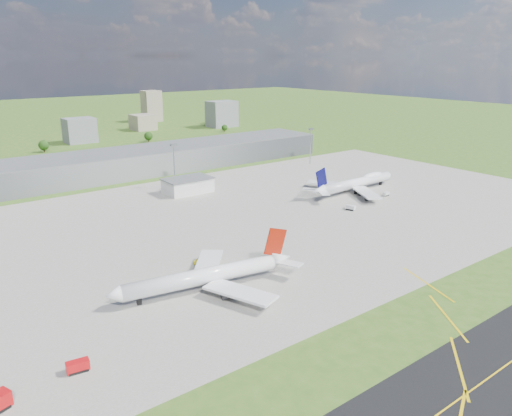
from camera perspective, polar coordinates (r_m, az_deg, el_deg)
ground at (r=328.04m, az=-13.67°, el=3.27°), size 1400.00×1400.00×0.00m
apron at (r=240.53m, az=-0.62°, el=-1.19°), size 360.00×190.00×0.08m
terminal at (r=339.93m, az=-14.80°, el=4.96°), size 300.00×42.00×15.00m
ops_building at (r=287.83m, az=-7.81°, el=2.53°), size 26.00×16.00×8.00m
mast_center at (r=297.66m, az=-9.36°, el=5.65°), size 3.50×2.00×25.90m
mast_east at (r=361.64m, az=6.28°, el=7.76°), size 3.50×2.00×25.90m
airliner_red_twin at (r=168.55m, az=-5.44°, el=-7.75°), size 65.31×50.35×17.98m
airliner_blue_quad at (r=293.59m, az=11.42°, el=2.83°), size 68.43×53.70×17.88m
crash_tender at (r=136.79m, az=-19.69°, el=-16.70°), size 5.83×3.17×2.94m
tug_yellow at (r=189.69m, az=-6.60°, el=-6.16°), size 3.93×3.42×1.72m
van_white_near at (r=257.53m, az=10.75°, el=0.02°), size 3.41×5.29×2.50m
van_white_far at (r=288.27m, az=14.65°, el=1.55°), size 4.14×2.25×2.12m
bldg_c at (r=480.56m, az=-19.50°, el=8.37°), size 26.00×20.00×22.00m
bldg_ce at (r=546.86m, az=-12.80°, el=9.53°), size 22.00×24.00×16.00m
bldg_e at (r=558.81m, az=-3.93°, el=10.68°), size 30.00×22.00×28.00m
bldg_tall_e at (r=616.70m, az=-11.84°, el=11.33°), size 20.00×18.00×36.00m
tree_c at (r=441.82m, az=-23.11°, el=6.62°), size 8.10×8.10×9.90m
tree_e at (r=467.28m, az=-12.19°, el=8.05°), size 7.65×7.65×9.35m
tree_far_e at (r=520.06m, az=-3.61°, el=9.16°), size 6.30×6.30×7.70m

